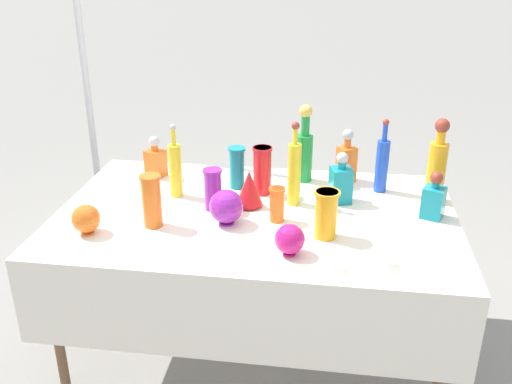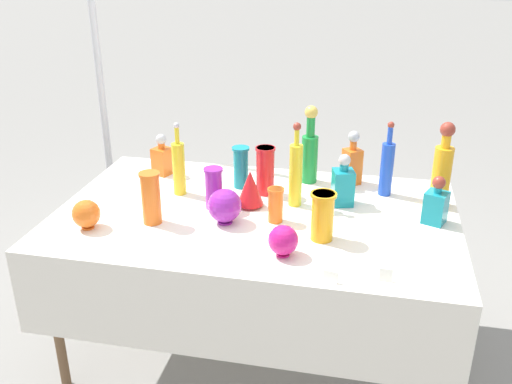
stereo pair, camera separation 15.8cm
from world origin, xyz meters
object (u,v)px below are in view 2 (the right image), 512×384
Objects in this scene: square_decanter_3 at (162,158)px; square_decanter_2 at (436,204)px; slender_vase_4 at (323,215)px; canopy_pole at (101,93)px; tall_bottle_0 at (310,150)px; tall_bottle_3 at (442,170)px; round_bowl_0 at (86,214)px; round_bowl_2 at (225,206)px; square_decanter_1 at (343,184)px; slender_vase_1 at (241,166)px; slender_vase_2 at (276,204)px; slender_vase_0 at (151,197)px; square_decanter_0 at (352,162)px; tall_bottle_4 at (179,167)px; slender_vase_3 at (266,169)px; round_bowl_1 at (283,240)px; fluted_vase_0 at (250,188)px; slender_vase_5 at (214,187)px; tall_bottle_2 at (296,172)px; tall_bottle_1 at (387,167)px.

square_decanter_2 is at bearing -12.27° from square_decanter_3.
slender_vase_4 is 1.76m from canopy_pole.
tall_bottle_0 is 0.99× the size of tall_bottle_3.
slender_vase_4 is 1.61× the size of round_bowl_0.
square_decanter_1 is at bearing 31.50° from round_bowl_2.
slender_vase_1 is 0.08× the size of canopy_pole.
tall_bottle_0 reaches higher than round_bowl_0.
canopy_pole reaches higher than slender_vase_4.
slender_vase_2 is (-0.09, -0.49, -0.08)m from tall_bottle_0.
slender_vase_0 reaches higher than slender_vase_2.
square_decanter_1 reaches higher than round_bowl_0.
canopy_pole is at bearing 124.85° from slender_vase_0.
square_decanter_0 is at bearing 59.20° from slender_vase_2.
tall_bottle_4 is 0.42m from slender_vase_3.
slender_vase_3 is 0.09× the size of canopy_pole.
slender_vase_3 is at bearing 107.58° from round_bowl_1.
square_decanter_2 is 0.53m from slender_vase_4.
slender_vase_3 reaches higher than slender_vase_2.
tall_bottle_3 is at bearing 43.83° from round_bowl_1.
tall_bottle_0 is 1.61× the size of square_decanter_1.
square_decanter_1 is 0.43m from fluted_vase_0.
slender_vase_1 is 1.65× the size of round_bowl_1.
slender_vase_0 is (0.16, -0.55, 0.03)m from square_decanter_3.
slender_vase_0 reaches higher than round_bowl_1.
slender_vase_5 is (-0.99, -0.05, 0.02)m from square_decanter_2.
square_decanter_0 reaches higher than slender_vase_4.
slender_vase_5 is (0.38, -0.35, 0.01)m from square_decanter_3.
slender_vase_3 is at bearing 37.57° from round_bowl_0.
tall_bottle_2 is 0.23m from square_decanter_1.
slender_vase_5 is at bearing -163.22° from tall_bottle_2.
slender_vase_3 is at bearing 12.25° from tall_bottle_4.
round_bowl_2 is (-0.69, -0.46, -0.06)m from tall_bottle_1.
tall_bottle_2 is 1.93× the size of slender_vase_4.
slender_vase_4 is (0.73, -0.32, -0.03)m from tall_bottle_4.
canopy_pole is (-0.69, 1.00, 0.18)m from slender_vase_0.
slender_vase_4 is at bearing 51.08° from round_bowl_1.
slender_vase_2 is 0.25m from slender_vase_4.
slender_vase_3 is 0.86m from round_bowl_0.
tall_bottle_3 is 0.67m from slender_vase_4.
square_decanter_0 is at bearing 20.47° from tall_bottle_4.
slender_vase_2 is 0.31m from slender_vase_5.
slender_vase_1 reaches higher than fluted_vase_0.
slender_vase_5 is 0.17m from round_bowl_2.
round_bowl_0 is (-0.48, -0.31, -0.04)m from slender_vase_5.
tall_bottle_4 is at bearing -152.74° from slender_vase_1.
tall_bottle_3 reaches higher than slender_vase_5.
tall_bottle_0 is 0.66m from tall_bottle_4.
slender_vase_5 is (-0.52, 0.20, -0.01)m from slender_vase_4.
slender_vase_1 is (-0.30, 0.15, -0.05)m from tall_bottle_2.
square_decanter_0 is at bearing 16.76° from slender_vase_1.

